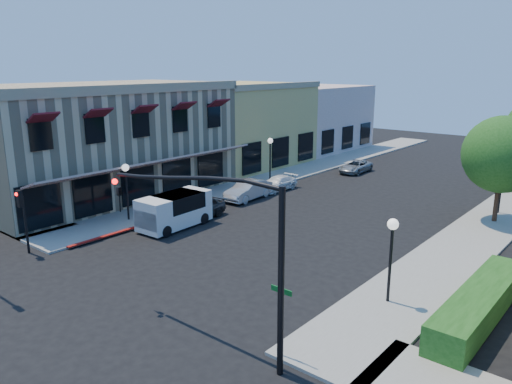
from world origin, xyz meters
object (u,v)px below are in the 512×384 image
Objects in this scene: white_van at (174,209)px; parked_car_b at (248,190)px; lamppost_right_near at (392,239)px; parked_car_a at (198,209)px; street_tree_a at (502,154)px; parked_car_d at (355,167)px; street_name_sign at (281,311)px; lamppost_right_far at (503,173)px; lamppost_left_far at (270,148)px; signal_mast_arm at (227,235)px; secondary_signal at (22,210)px; parked_car_c at (278,183)px; lamppost_left_near at (126,178)px.

white_van is 1.10× the size of parked_car_b.
parked_car_a is at bearing 167.79° from lamppost_right_near.
parked_car_b is at bearing -160.06° from street_tree_a.
white_van is at bearing -92.95° from parked_car_d.
parked_car_a is at bearing 92.43° from white_van.
street_name_sign is 30.02m from parked_car_d.
lamppost_right_far reaches higher than parked_car_d.
lamppost_left_far is at bearing 109.40° from parked_car_b.
lamppost_left_far is 1.00× the size of lamppost_right_near.
lamppost_right_near is 17.13m from parked_car_b.
lamppost_right_far is 19.20m from parked_car_a.
lamppost_right_far is 0.93× the size of parked_car_d.
signal_mast_arm is at bearing -45.88° from parked_car_a.
lamppost_right_far reaches higher than white_van.
parked_car_b is (2.30, -5.44, -2.05)m from lamppost_left_far.
secondary_signal is (-16.80, -20.59, -1.88)m from street_tree_a.
lamppost_right_far is (1.00, 21.80, 1.04)m from street_name_sign.
lamppost_left_far reaches higher than secondary_signal.
street_tree_a is 2.49m from lamppost_right_far.
parked_car_c is (-12.06, 18.50, -3.56)m from signal_mast_arm.
lamppost_right_near is at bearing 67.88° from signal_mast_arm.
street_tree_a reaches higher than lamppost_left_near.
signal_mast_arm is 30.23m from parked_car_d.
white_van is (-14.22, -13.02, -3.05)m from street_tree_a.
street_name_sign is 25.48m from lamppost_left_far.
lamppost_right_far is at bearing 98.53° from street_tree_a.
street_name_sign reaches higher than parked_car_c.
street_name_sign is (1.64, 0.70, -2.39)m from signal_mast_arm.
lamppost_left_near is at bearing -141.02° from street_tree_a.
street_tree_a is 1.95× the size of secondary_signal.
secondary_signal is 20.60m from lamppost_left_far.
lamppost_right_near reaches higher than parked_car_d.
lamppost_left_far is at bearing 139.90° from parked_car_c.
signal_mast_arm is 15.82m from lamppost_left_near.
street_name_sign is 15.76m from parked_car_a.
parked_car_c is at bearing 79.15° from lamppost_left_near.
parked_car_b is 3.44m from parked_car_c.
secondary_signal is at bearing -85.66° from lamppost_left_near.
street_tree_a is at bearing 42.47° from white_van.
signal_mast_arm is at bearing -56.00° from parked_car_c.
parked_car_a is at bearing -137.20° from lamppost_right_far.
parked_car_a is (-13.01, 8.83, -1.02)m from street_name_sign.
street_tree_a is 1.69× the size of parked_car_d.
street_name_sign reaches higher than white_van.
lamppost_left_near is (-14.36, 6.50, -1.35)m from signal_mast_arm.
signal_mast_arm reaches higher than lamppost_right_near.
lamppost_left_far is 8.70m from parked_car_d.
lamppost_left_near is 4.73m from parked_car_a.
secondary_signal is 0.93× the size of lamppost_right_near.
parked_car_b reaches higher than parked_car_c.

